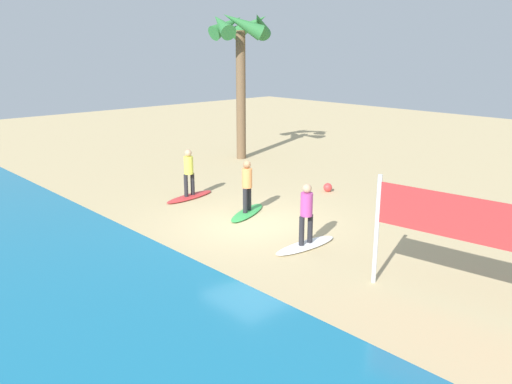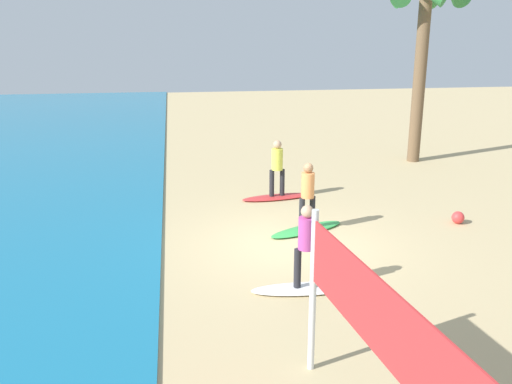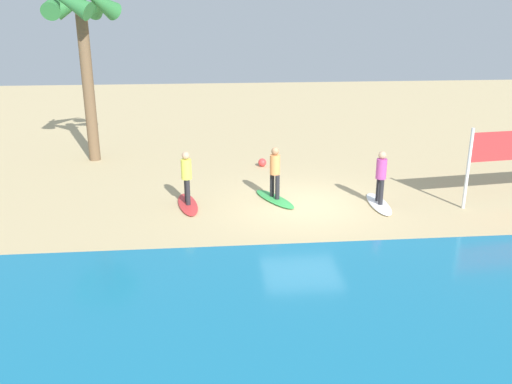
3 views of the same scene
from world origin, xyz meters
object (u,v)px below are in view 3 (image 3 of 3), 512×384
object	(u,v)px
surfer_green	(275,169)
palm_tree	(82,19)
surfboard_red	(188,204)
beach_ball	(262,162)
surfer_white	(381,173)
surfboard_green	(275,199)
surfboard_white	(379,204)
surfer_red	(186,174)

from	to	relation	value
surfer_green	palm_tree	bearing A→B (deg)	-40.21
surfboard_red	beach_ball	bearing A→B (deg)	137.90
surfer_white	surfboard_red	distance (m)	6.03
palm_tree	surfer_white	bearing A→B (deg)	146.95
surfer_green	beach_ball	distance (m)	4.05
surfer_white	surfer_green	world-z (taller)	same
palm_tree	beach_ball	xyz separation A→B (m)	(-6.65, 1.64, -5.29)
surfboard_green	surfer_green	size ratio (longest dim) A/B	1.28
surfboard_white	surfer_green	size ratio (longest dim) A/B	1.28
surfboard_red	palm_tree	distance (m)	8.85
surfer_green	surfer_red	bearing A→B (deg)	5.08
surfboard_green	surfboard_red	world-z (taller)	same
surfer_green	palm_tree	distance (m)	9.73
surfer_white	surfer_red	xyz separation A→B (m)	(5.92, -0.53, 0.00)
surfer_white	beach_ball	world-z (taller)	surfer_white
surfer_red	surfboard_red	bearing A→B (deg)	-90.00
surfboard_white	beach_ball	world-z (taller)	beach_ball
surfboard_white	beach_ball	xyz separation A→B (m)	(3.15, -4.73, 0.12)
surfer_green	surfboard_red	world-z (taller)	surfer_green
palm_tree	surfer_green	bearing A→B (deg)	139.79
surfboard_white	surfboard_green	bearing A→B (deg)	-101.55
surfboard_green	surfer_red	world-z (taller)	surfer_red
palm_tree	beach_ball	bearing A→B (deg)	166.14
surfboard_green	palm_tree	size ratio (longest dim) A/B	0.31
surfer_red	beach_ball	size ratio (longest dim) A/B	5.12
surfer_red	beach_ball	bearing A→B (deg)	-123.46
surfer_green	beach_ball	xyz separation A→B (m)	(-0.03, -3.96, -0.88)
surfboard_white	beach_ball	size ratio (longest dim) A/B	6.56
surfer_white	surfer_green	distance (m)	3.26
surfer_red	palm_tree	distance (m)	8.28
surfboard_red	surfer_red	bearing A→B (deg)	-8.63
beach_ball	surfboard_white	bearing A→B (deg)	123.62
surfboard_green	surfer_green	distance (m)	0.99
palm_tree	surfer_red	bearing A→B (deg)	123.53
surfboard_white	palm_tree	distance (m)	12.87
surfboard_green	surfer_red	xyz separation A→B (m)	(2.75, 0.24, 0.99)
surfboard_red	beach_ball	distance (m)	5.04
surfboard_white	surfboard_red	world-z (taller)	same
surfboard_white	palm_tree	bearing A→B (deg)	-120.88
surfer_red	beach_ball	distance (m)	5.11
surfboard_green	beach_ball	world-z (taller)	beach_ball
beach_ball	surfer_white	bearing A→B (deg)	123.62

